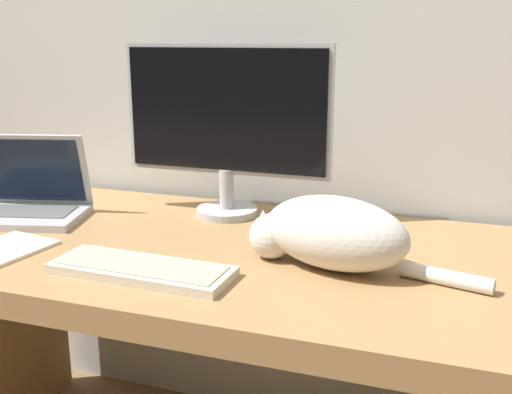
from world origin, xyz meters
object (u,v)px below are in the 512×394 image
Objects in this scene: monitor at (226,122)px; external_keyboard at (142,269)px; cat at (331,232)px; laptop at (24,201)px.

monitor is 0.52m from external_keyboard.
cat is (0.35, -0.29, -0.18)m from monitor.
laptop reaches higher than external_keyboard.
laptop is at bearing -158.47° from monitor.
external_keyboard is (-0.01, -0.46, -0.25)m from monitor.
laptop is at bearing 154.81° from external_keyboard.
external_keyboard is (0.50, -0.26, -0.03)m from laptop.
laptop reaches higher than cat.
monitor is 1.47× the size of external_keyboard.
monitor is 0.49m from cat.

